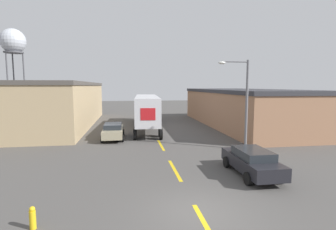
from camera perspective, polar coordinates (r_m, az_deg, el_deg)
name	(u,v)px	position (r m, az deg, el deg)	size (l,w,h in m)	color
ground_plane	(198,212)	(11.23, 6.59, -20.25)	(160.00, 160.00, 0.00)	#4C4947
road_centerline	(175,170)	(16.06, 1.47, -11.85)	(0.20, 17.36, 0.01)	gold
warehouse_left	(57,104)	(36.11, -23.07, 2.23)	(9.06, 24.37, 5.49)	tan
warehouse_right	(242,107)	(34.60, 15.86, 1.60)	(9.01, 23.90, 4.60)	#9E7051
semi_truck	(147,108)	(31.17, -4.69, 1.44)	(3.49, 15.59, 3.87)	black
parked_car_right_near	(252,161)	(15.74, 17.75, -9.52)	(2.01, 4.76, 1.50)	black
parked_car_left_far	(113,131)	(25.35, -11.86, -3.37)	(2.01, 4.76, 1.50)	tan
water_tower	(13,42)	(65.09, -30.68, 13.48)	(5.05, 5.05, 16.86)	#47474C
street_lamp	(243,98)	(21.16, 16.03, 3.67)	(2.47, 0.32, 7.01)	slate
fire_hydrant	(33,218)	(10.97, -27.40, -19.25)	(0.22, 0.22, 0.83)	gold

